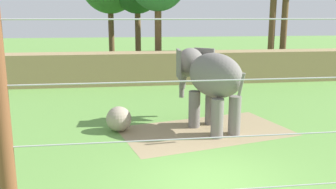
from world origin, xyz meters
name	(u,v)px	position (x,y,z in m)	size (l,w,h in m)	color
ground_plane	(210,182)	(0.00, 0.00, 0.00)	(120.00, 120.00, 0.00)	#609342
dirt_patch	(205,131)	(0.82, 3.92, 0.00)	(5.75, 3.24, 0.01)	#937F5B
embankment_wall	(155,68)	(0.00, 13.43, 0.92)	(36.00, 1.80, 1.85)	#997F56
elephant	(210,78)	(1.02, 4.25, 1.85)	(2.31, 3.56, 2.80)	slate
enrichment_ball	(119,119)	(-2.19, 4.36, 0.44)	(0.88, 0.88, 0.88)	gray
cable_fence	(273,153)	(0.00, -3.35, 2.07)	(8.24, 0.22, 4.11)	brown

